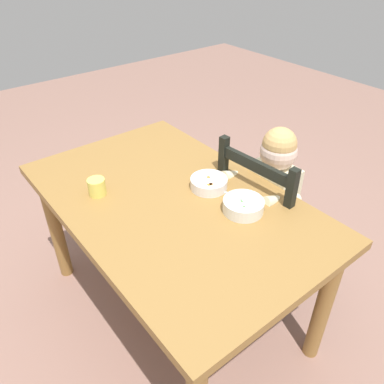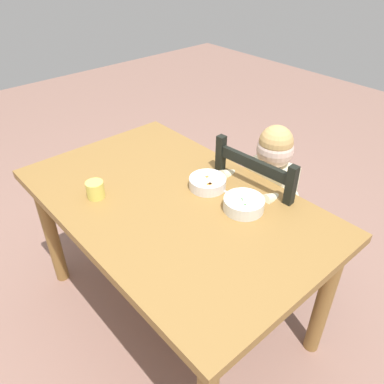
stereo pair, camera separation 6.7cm
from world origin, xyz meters
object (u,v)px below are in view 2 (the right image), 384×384
at_px(dining_table, 172,217).
at_px(dining_chair, 264,219).
at_px(child_figure, 266,190).
at_px(bowl_of_carrots, 208,182).
at_px(bowl_of_peas, 244,204).
at_px(spoon, 224,191).
at_px(drinking_cup, 95,190).

relative_size(dining_table, dining_chair, 1.51).
height_order(child_figure, bowl_of_carrots, child_figure).
distance_m(bowl_of_peas, bowl_of_carrots, 0.22).
bearing_deg(child_figure, dining_chair, 65.29).
relative_size(dining_table, bowl_of_peas, 8.15).
distance_m(dining_table, dining_chair, 0.53).
distance_m(child_figure, bowl_of_carrots, 0.33).
height_order(spoon, drinking_cup, drinking_cup).
bearing_deg(dining_table, spoon, 62.57).
bearing_deg(dining_table, drinking_cup, -134.43).
xyz_separation_m(bowl_of_peas, drinking_cup, (-0.48, -0.41, 0.01)).
distance_m(dining_chair, child_figure, 0.19).
distance_m(child_figure, drinking_cup, 0.80).
xyz_separation_m(dining_table, spoon, (0.11, 0.21, 0.10)).
distance_m(dining_table, spoon, 0.26).
height_order(dining_table, drinking_cup, drinking_cup).
distance_m(bowl_of_peas, drinking_cup, 0.63).
bearing_deg(bowl_of_peas, bowl_of_carrots, -179.99).
bearing_deg(drinking_cup, bowl_of_carrots, 57.32).
height_order(child_figure, spoon, child_figure).
relative_size(child_figure, drinking_cup, 12.63).
relative_size(bowl_of_carrots, drinking_cup, 2.16).
xyz_separation_m(dining_chair, bowl_of_carrots, (-0.11, -0.30, 0.30)).
relative_size(bowl_of_carrots, spoon, 1.20).
bearing_deg(spoon, dining_table, -117.43).
xyz_separation_m(dining_chair, child_figure, (-0.00, -0.01, 0.19)).
height_order(bowl_of_peas, spoon, bowl_of_peas).
xyz_separation_m(child_figure, bowl_of_carrots, (-0.11, -0.29, 0.12)).
bearing_deg(spoon, bowl_of_carrots, -158.03).
xyz_separation_m(dining_table, bowl_of_peas, (0.25, 0.18, 0.13)).
bearing_deg(dining_table, bowl_of_peas, 35.32).
distance_m(dining_chair, bowl_of_peas, 0.44).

